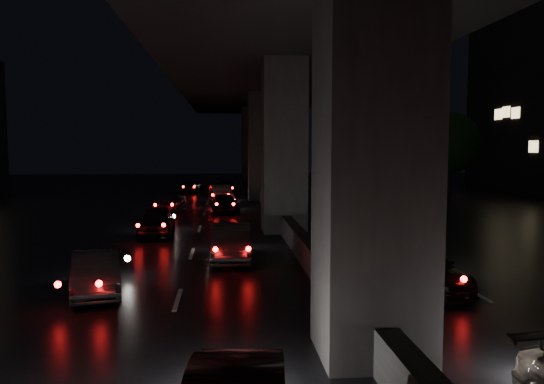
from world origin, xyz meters
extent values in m
plane|color=black|center=(0.00, 0.00, 0.00)|extent=(120.00, 120.00, 0.00)
cube|color=#2D2D2F|center=(0.00, -10.00, 4.00)|extent=(2.00, 2.00, 8.00)
cube|color=#2D2D2F|center=(0.00, 5.00, 4.00)|extent=(2.00, 2.00, 8.00)
cube|color=#2D2D2F|center=(0.00, 20.00, 4.00)|extent=(2.00, 2.00, 8.00)
cube|color=#2D2D2F|center=(0.00, 35.00, 4.00)|extent=(2.00, 2.00, 8.00)
cube|color=black|center=(0.00, 5.00, 8.75)|extent=(12.00, 80.00, 1.50)
cube|color=#2D2D2F|center=(-5.80, 5.00, 10.00)|extent=(0.40, 80.00, 1.00)
cube|color=#2D2D2F|center=(5.80, 5.00, 10.00)|extent=(0.40, 80.00, 1.00)
cube|color=#2D2D2F|center=(0.00, 5.00, 0.42)|extent=(0.45, 70.00, 0.85)
cylinder|color=black|center=(11.00, 12.00, 1.40)|extent=(0.44, 0.44, 2.80)
sphere|color=black|center=(11.00, 12.00, 4.22)|extent=(3.80, 3.80, 3.80)
cylinder|color=black|center=(11.00, 28.00, 1.40)|extent=(0.44, 0.44, 2.80)
sphere|color=black|center=(11.00, 28.00, 4.22)|extent=(3.80, 3.80, 3.80)
cylinder|color=#2D2D33|center=(11.50, 18.00, 4.50)|extent=(0.18, 0.18, 9.00)
cube|color=#2D2D33|center=(10.40, 18.00, 8.90)|extent=(2.40, 0.10, 0.10)
sphere|color=gold|center=(9.30, 18.00, 8.70)|extent=(0.44, 0.44, 0.44)
imported|color=black|center=(2.67, -5.48, 0.57)|extent=(2.13, 4.13, 1.15)
imported|color=black|center=(-6.27, -5.12, 0.58)|extent=(1.97, 3.68, 1.15)
imported|color=black|center=(-2.55, -1.22, 0.62)|extent=(1.38, 3.81, 1.25)
imported|color=black|center=(-5.81, 4.21, 0.62)|extent=(1.56, 3.70, 1.25)
imported|color=black|center=(-6.24, 12.49, 0.57)|extent=(2.46, 4.21, 1.15)
imported|color=black|center=(-2.76, 12.42, 0.58)|extent=(1.86, 3.56, 1.16)
imported|color=#59514D|center=(-3.06, 17.89, 0.63)|extent=(1.87, 3.96, 1.26)
imported|color=black|center=(-2.59, 25.29, 0.53)|extent=(2.19, 3.99, 1.06)
imported|color=black|center=(-5.79, 26.65, 0.55)|extent=(2.32, 4.13, 1.09)
camera|label=1|loc=(-2.75, -19.64, 3.95)|focal=35.00mm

